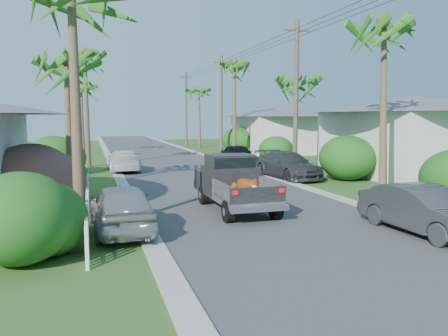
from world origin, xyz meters
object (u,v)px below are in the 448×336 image
object	(u,v)px
parked_car_lf	(123,161)
palm_r_b	(296,78)
utility_pole_b	(296,98)
palm_l_c	(85,53)
parked_car_ln	(121,208)
utility_pole_d	(186,109)
palm_r_d	(199,90)
utility_pole_c	(221,105)
pickup_truck	(232,182)
house_right_far	(286,131)
palm_r_c	(235,63)
palm_l_b	(66,60)
house_right_near	(412,138)
palm_r_a	(387,23)
palm_l_d	(81,86)
parked_car_rm	(288,165)
parked_car_rn	(424,210)
parked_car_rf	(239,155)

from	to	relation	value
parked_car_lf	palm_r_b	world-z (taller)	palm_r_b
utility_pole_b	palm_l_c	bearing A→B (deg)	142.19
parked_car_ln	utility_pole_d	bearing A→B (deg)	-107.30
palm_r_d	utility_pole_c	world-z (taller)	utility_pole_c
pickup_truck	house_right_far	distance (m)	28.01
palm_r_b	pickup_truck	bearing A→B (deg)	-127.80
palm_r_c	palm_l_b	bearing A→B (deg)	-132.88
house_right_near	house_right_far	bearing A→B (deg)	90.00
palm_r_b	palm_l_c	bearing A→B (deg)	150.95
palm_r_a	utility_pole_b	distance (m)	7.58
palm_l_d	utility_pole_b	bearing A→B (deg)	-60.05
parked_car_lf	utility_pole_c	xyz separation A→B (m)	(9.41, 9.23, 3.91)
pickup_truck	palm_r_d	xyz separation A→B (m)	(7.20, 34.40, 5.73)
palm_r_b	house_right_near	xyz separation A→B (m)	(6.40, -3.00, -3.73)
parked_car_lf	utility_pole_d	bearing A→B (deg)	-112.54
pickup_truck	parked_car_ln	distance (m)	4.89
parked_car_rm	palm_r_c	world-z (taller)	palm_r_c
palm_l_d	utility_pole_b	world-z (taller)	utility_pole_b
parked_car_ln	palm_r_b	xyz separation A→B (m)	(11.60, 11.71, 5.21)
parked_car_rn	utility_pole_b	world-z (taller)	utility_pole_b
palm_l_c	palm_r_d	distance (m)	21.95
pickup_truck	parked_car_rm	world-z (taller)	pickup_truck
palm_r_a	utility_pole_d	size ratio (longest dim) A/B	0.97
palm_r_c	palm_r_d	xyz separation A→B (m)	(0.30, 14.00, -1.37)
palm_r_c	palm_r_b	bearing A→B (deg)	-87.92
house_right_far	utility_pole_d	distance (m)	15.16
utility_pole_b	parked_car_lf	bearing A→B (deg)	148.50
palm_r_d	palm_r_b	bearing A→B (deg)	-89.77
palm_r_c	house_right_far	xyz separation A→B (m)	(6.80, 4.00, -5.99)
utility_pole_d	palm_r_c	bearing A→B (deg)	-87.98
parked_car_rn	utility_pole_c	bearing A→B (deg)	83.18
parked_car_lf	palm_r_c	xyz separation A→B (m)	(10.01, 7.23, 7.41)
palm_r_c	house_right_far	distance (m)	9.90
palm_r_b	palm_r_d	world-z (taller)	palm_r_d
parked_car_rf	utility_pole_d	world-z (taller)	utility_pole_d
parked_car_lf	palm_r_c	distance (m)	14.41
parked_car_rn	palm_r_d	distance (m)	40.20
palm_r_b	utility_pole_c	bearing A→B (deg)	94.40
palm_l_b	utility_pole_d	size ratio (longest dim) A/B	0.82
parked_car_rn	palm_r_d	xyz separation A→B (m)	(2.89, 39.65, 6.02)
parked_car_ln	palm_r_d	distance (m)	38.93
parked_car_lf	palm_r_d	world-z (taller)	palm_r_d
palm_l_c	house_right_near	bearing A→B (deg)	-27.76
palm_r_a	utility_pole_b	xyz separation A→B (m)	(-0.70, 7.00, -2.82)
parked_car_ln	parked_car_rf	bearing A→B (deg)	-121.65
palm_r_b	palm_r_d	xyz separation A→B (m)	(-0.10, 25.00, 0.79)
palm_l_b	palm_l_c	size ratio (longest dim) A/B	0.80
parked_car_ln	utility_pole_d	distance (m)	41.28
parked_car_rm	palm_r_b	xyz separation A→B (m)	(1.60, 2.33, 5.20)
parked_car_rf	utility_pole_d	xyz separation A→B (m)	(0.86, 22.35, 3.87)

